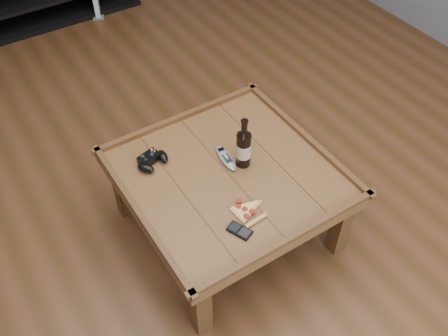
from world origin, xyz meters
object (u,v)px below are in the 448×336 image
game_controller (152,160)px  smartphone (240,231)px  game_console (97,5)px  remote_control (226,158)px  pizza_slice (246,212)px  beer_bottle (244,147)px  coffee_table (228,181)px

game_controller → smartphone: 0.60m
smartphone → game_console: 2.94m
smartphone → remote_control: size_ratio=0.61×
game_controller → game_console: 2.40m
game_console → game_controller: bearing=-82.4°
game_controller → game_console: (0.59, 2.30, -0.38)m
smartphone → remote_control: 0.45m
pizza_slice → smartphone: size_ratio=1.79×
game_controller → game_console: game_controller is taller
remote_control → game_console: size_ratio=0.97×
smartphone → game_console: smartphone is taller
beer_bottle → remote_control: (-0.06, 0.07, -0.10)m
beer_bottle → game_controller: (-0.38, 0.25, -0.09)m
coffee_table → game_console: bearing=83.2°
pizza_slice → remote_control: size_ratio=1.10×
remote_control → game_console: remote_control is taller
coffee_table → remote_control: remote_control is taller
beer_bottle → smartphone: size_ratio=2.32×
game_console → smartphone: bearing=-77.0°
beer_bottle → pizza_slice: size_ratio=1.29×
smartphone → coffee_table: bearing=42.1°
coffee_table → smartphone: coffee_table is taller
coffee_table → game_controller: (-0.28, 0.26, 0.08)m
pizza_slice → remote_control: bearing=68.0°
remote_control → coffee_table: bearing=-109.5°
coffee_table → game_console: (0.30, 2.56, -0.30)m
game_controller → pizza_slice: 0.56m
coffee_table → beer_bottle: bearing=8.4°
game_controller → remote_control: game_controller is taller
beer_bottle → smartphone: beer_bottle is taller
game_controller → coffee_table: bearing=-57.0°
coffee_table → beer_bottle: size_ratio=3.60×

